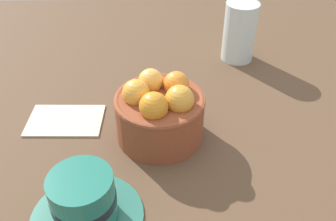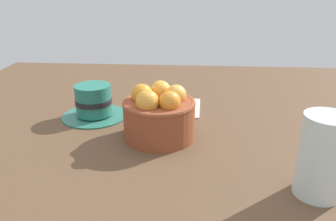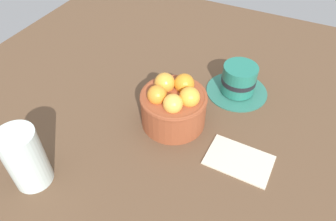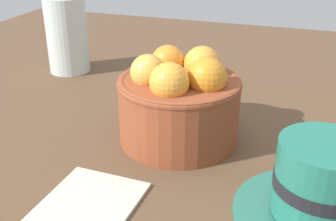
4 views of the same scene
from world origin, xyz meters
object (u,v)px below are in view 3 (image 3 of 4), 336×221
at_px(folded_napkin, 239,160).
at_px(coffee_cup, 238,81).
at_px(terracotta_bowl, 174,105).
at_px(water_glass, 25,158).

bearing_deg(folded_napkin, coffee_cup, 108.34).
bearing_deg(coffee_cup, terracotta_bowl, -121.44).
bearing_deg(folded_napkin, terracotta_bowl, 165.71).
height_order(terracotta_bowl, coffee_cup, terracotta_bowl).
distance_m(coffee_cup, folded_napkin, 0.20).
xyz_separation_m(terracotta_bowl, folded_napkin, (0.16, -0.04, -0.05)).
height_order(terracotta_bowl, water_glass, water_glass).
bearing_deg(coffee_cup, folded_napkin, -71.66).
distance_m(terracotta_bowl, water_glass, 0.29).
bearing_deg(water_glass, folded_napkin, 31.94).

